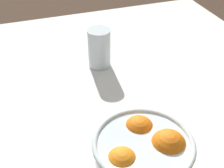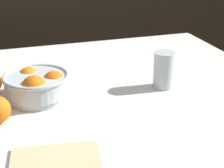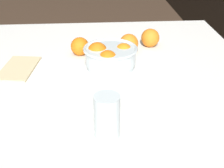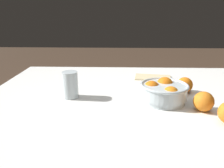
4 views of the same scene
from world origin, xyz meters
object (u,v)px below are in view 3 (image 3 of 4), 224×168
juice_glass (107,118)px  orange_loose_front (80,46)px  orange_loose_near_bowl (129,43)px  fruit_bowl (110,56)px  orange_loose_aside (150,38)px

juice_glass → orange_loose_front: (-0.55, -0.09, -0.02)m
orange_loose_near_bowl → juice_glass: bearing=-12.5°
fruit_bowl → orange_loose_aside: bearing=135.9°
orange_loose_near_bowl → orange_loose_aside: 0.12m
orange_loose_aside → juice_glass: bearing=-20.2°
juice_glass → orange_loose_near_bowl: size_ratio=1.54×
orange_loose_near_bowl → orange_loose_front: size_ratio=1.05×
orange_loose_aside → fruit_bowl: bearing=-44.1°
juice_glass → orange_loose_aside: size_ratio=1.51×
fruit_bowl → juice_glass: juice_glass is taller
fruit_bowl → orange_loose_near_bowl: bearing=147.7°
orange_loose_aside → orange_loose_near_bowl: bearing=-61.6°
juice_glass → orange_loose_near_bowl: 0.58m
juice_glass → orange_loose_front: bearing=-171.2°
orange_loose_front → juice_glass: bearing=8.8°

